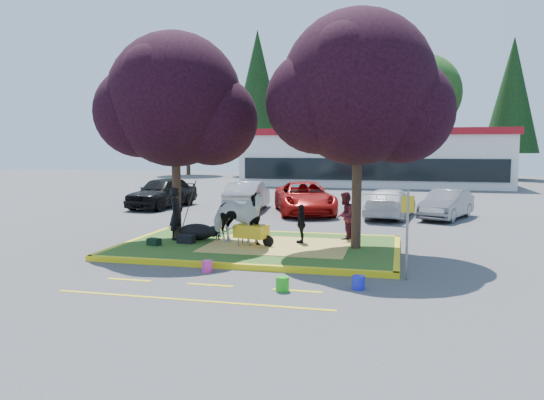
% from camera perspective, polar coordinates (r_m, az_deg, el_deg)
% --- Properties ---
extents(ground, '(90.00, 90.00, 0.00)m').
position_cam_1_polar(ground, '(16.06, -1.48, -5.36)').
color(ground, '#424244').
rests_on(ground, ground).
extents(median_island, '(8.00, 5.00, 0.15)m').
position_cam_1_polar(median_island, '(16.05, -1.48, -5.10)').
color(median_island, '#285019').
rests_on(median_island, ground).
extents(curb_near, '(8.30, 0.16, 0.15)m').
position_cam_1_polar(curb_near, '(13.63, -4.32, -7.10)').
color(curb_near, yellow).
rests_on(curb_near, ground).
extents(curb_far, '(8.30, 0.16, 0.15)m').
position_cam_1_polar(curb_far, '(18.51, 0.59, -3.62)').
color(curb_far, yellow).
rests_on(curb_far, ground).
extents(curb_left, '(0.16, 5.30, 0.15)m').
position_cam_1_polar(curb_left, '(17.54, -14.50, -4.35)').
color(curb_left, yellow).
rests_on(curb_left, ground).
extents(curb_right, '(0.16, 5.30, 0.15)m').
position_cam_1_polar(curb_right, '(15.52, 13.30, -5.64)').
color(curb_right, yellow).
rests_on(curb_right, ground).
extents(straw_bedding, '(4.20, 3.00, 0.01)m').
position_cam_1_polar(straw_bedding, '(15.89, 0.61, -4.92)').
color(straw_bedding, '#E6CC5E').
rests_on(straw_bedding, median_island).
extents(tree_purple_left, '(5.06, 4.20, 6.51)m').
position_cam_1_polar(tree_purple_left, '(17.09, -10.36, 9.91)').
color(tree_purple_left, black).
rests_on(tree_purple_left, median_island).
extents(tree_purple_right, '(5.30, 4.40, 6.82)m').
position_cam_1_polar(tree_purple_right, '(15.50, 9.33, 11.09)').
color(tree_purple_right, black).
rests_on(tree_purple_right, median_island).
extents(fire_lane_stripe_a, '(1.10, 0.12, 0.01)m').
position_cam_1_polar(fire_lane_stripe_a, '(12.97, -15.10, -8.29)').
color(fire_lane_stripe_a, yellow).
rests_on(fire_lane_stripe_a, ground).
extents(fire_lane_stripe_b, '(1.10, 0.12, 0.01)m').
position_cam_1_polar(fire_lane_stripe_b, '(12.16, -6.69, -9.07)').
color(fire_lane_stripe_b, yellow).
rests_on(fire_lane_stripe_b, ground).
extents(fire_lane_stripe_c, '(1.10, 0.12, 0.01)m').
position_cam_1_polar(fire_lane_stripe_c, '(11.64, 2.72, -9.72)').
color(fire_lane_stripe_c, yellow).
rests_on(fire_lane_stripe_c, ground).
extents(fire_lane_long, '(6.00, 0.10, 0.01)m').
position_cam_1_polar(fire_lane_long, '(11.09, -8.88, -10.59)').
color(fire_lane_long, yellow).
rests_on(fire_lane_long, ground).
extents(retail_building, '(20.40, 8.40, 4.40)m').
position_cam_1_polar(retail_building, '(43.26, 10.83, 4.61)').
color(retail_building, silver).
rests_on(retail_building, ground).
extents(treeline, '(46.58, 7.80, 14.63)m').
position_cam_1_polar(treeline, '(53.10, 10.62, 10.76)').
color(treeline, black).
rests_on(treeline, ground).
extents(cow, '(2.14, 1.39, 1.67)m').
position_cam_1_polar(cow, '(15.94, -3.77, -1.88)').
color(cow, silver).
rests_on(cow, median_island).
extents(calf, '(1.28, 0.88, 0.51)m').
position_cam_1_polar(calf, '(17.05, -8.09, -3.38)').
color(calf, black).
rests_on(calf, median_island).
extents(handler, '(0.40, 0.61, 1.66)m').
position_cam_1_polar(handler, '(17.10, -10.26, -1.44)').
color(handler, black).
rests_on(handler, median_island).
extents(visitor_a, '(0.70, 0.83, 1.52)m').
position_cam_1_polar(visitor_a, '(16.99, 7.84, -1.70)').
color(visitor_a, '#491522').
rests_on(visitor_a, median_island).
extents(visitor_b, '(0.44, 0.75, 1.21)m').
position_cam_1_polar(visitor_b, '(16.20, 3.15, -2.57)').
color(visitor_b, black).
rests_on(visitor_b, median_island).
extents(wheelbarrow, '(1.70, 0.76, 0.64)m').
position_cam_1_polar(wheelbarrow, '(15.75, -2.21, -3.41)').
color(wheelbarrow, black).
rests_on(wheelbarrow, median_island).
extents(gear_bag_dark, '(0.54, 0.33, 0.26)m').
position_cam_1_polar(gear_bag_dark, '(16.49, -9.22, -4.16)').
color(gear_bag_dark, black).
rests_on(gear_bag_dark, median_island).
extents(gear_bag_green, '(0.45, 0.34, 0.21)m').
position_cam_1_polar(gear_bag_green, '(16.33, -12.57, -4.41)').
color(gear_bag_green, black).
rests_on(gear_bag_green, median_island).
extents(sign_post, '(0.29, 0.12, 2.13)m').
position_cam_1_polar(sign_post, '(12.65, 14.35, -2.69)').
color(sign_post, slate).
rests_on(sign_post, ground).
extents(bucket_green, '(0.36, 0.36, 0.31)m').
position_cam_1_polar(bucket_green, '(11.57, 1.13, -9.02)').
color(bucket_green, green).
rests_on(bucket_green, ground).
extents(bucket_pink, '(0.35, 0.35, 0.29)m').
position_cam_1_polar(bucket_pink, '(13.37, -6.98, -7.08)').
color(bucket_pink, '#F43699').
rests_on(bucket_pink, ground).
extents(bucket_blue, '(0.32, 0.32, 0.30)m').
position_cam_1_polar(bucket_blue, '(11.87, 9.30, -8.75)').
color(bucket_blue, '#1B23DC').
rests_on(bucket_blue, ground).
extents(car_black, '(2.43, 4.78, 1.56)m').
position_cam_1_polar(car_black, '(27.30, -11.71, 0.82)').
color(car_black, black).
rests_on(car_black, ground).
extents(car_silver, '(1.87, 4.46, 1.44)m').
position_cam_1_polar(car_silver, '(25.46, -2.65, 0.43)').
color(car_silver, '#9D9FA4').
rests_on(car_silver, ground).
extents(car_red, '(3.91, 5.76, 1.46)m').
position_cam_1_polar(car_red, '(24.47, 3.51, 0.24)').
color(car_red, '#AA110E').
rests_on(car_red, ground).
extents(car_white, '(2.43, 4.57, 1.26)m').
position_cam_1_polar(car_white, '(23.63, 12.59, -0.34)').
color(car_white, silver).
rests_on(car_white, ground).
extents(car_grey, '(2.64, 4.00, 1.25)m').
position_cam_1_polar(car_grey, '(23.84, 18.26, -0.45)').
color(car_grey, slate).
rests_on(car_grey, ground).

